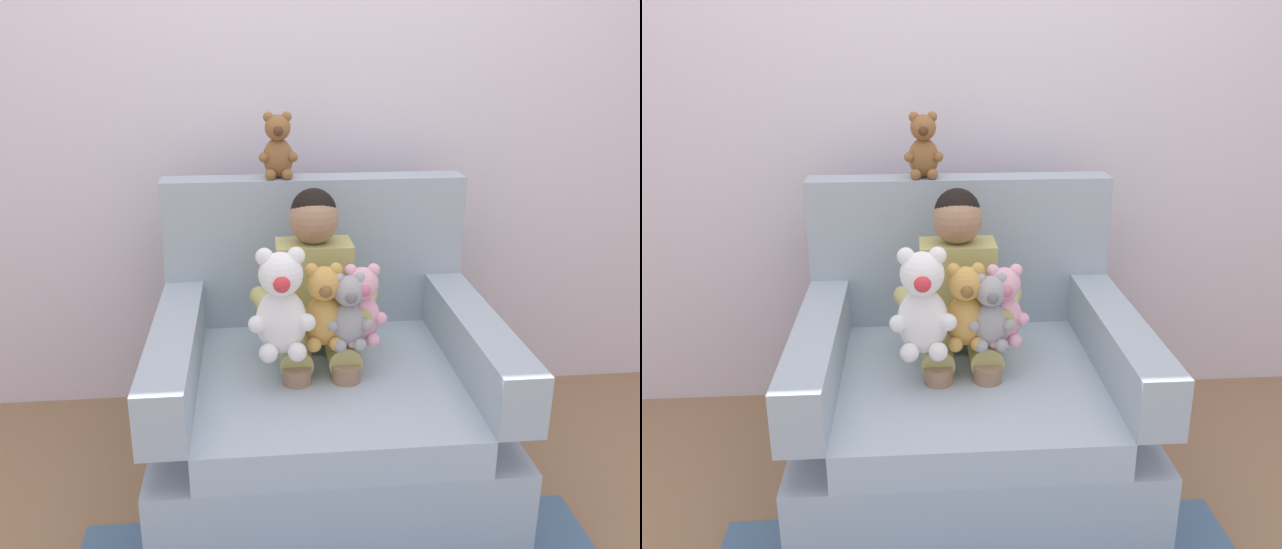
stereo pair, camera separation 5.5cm
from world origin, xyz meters
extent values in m
plane|color=#936D4C|center=(0.00, 0.00, 0.00)|extent=(8.00, 8.00, 0.00)
cube|color=silver|center=(0.00, 0.74, 1.30)|extent=(6.00, 0.10, 2.60)
cube|color=#9EADBC|center=(0.00, 0.00, 0.17)|extent=(1.13, 1.01, 0.34)
cube|color=#A6B6C6|center=(0.00, -0.07, 0.40)|extent=(0.85, 0.87, 0.12)
cube|color=#9EADBC|center=(0.00, 0.43, 0.74)|extent=(1.13, 0.14, 0.57)
cube|color=#9EADBC|center=(-0.49, -0.07, 0.55)|extent=(0.14, 0.87, 0.19)
cube|color=#9EADBC|center=(0.49, -0.07, 0.55)|extent=(0.14, 0.87, 0.19)
cube|color=tan|center=(-0.03, 0.16, 0.68)|extent=(0.26, 0.16, 0.34)
sphere|color=#9E7556|center=(-0.03, 0.16, 0.93)|extent=(0.17, 0.17, 0.17)
sphere|color=black|center=(-0.03, 0.17, 0.96)|extent=(0.16, 0.16, 0.16)
cylinder|color=tan|center=(-0.11, 0.03, 0.51)|extent=(0.11, 0.26, 0.11)
cylinder|color=#9E7556|center=(-0.11, -0.10, 0.36)|extent=(0.09, 0.09, 0.30)
cylinder|color=tan|center=(0.05, 0.03, 0.51)|extent=(0.11, 0.26, 0.11)
cylinder|color=#9E7556|center=(0.05, -0.10, 0.36)|extent=(0.09, 0.09, 0.30)
cylinder|color=tan|center=(-0.19, 0.04, 0.66)|extent=(0.13, 0.27, 0.07)
cylinder|color=tan|center=(0.13, 0.04, 0.66)|extent=(0.13, 0.27, 0.07)
ellipsoid|color=gold|center=(-0.02, -0.05, 0.65)|extent=(0.13, 0.11, 0.17)
sphere|color=gold|center=(-0.02, -0.06, 0.78)|extent=(0.11, 0.11, 0.11)
sphere|color=brown|center=(-0.02, -0.11, 0.77)|extent=(0.04, 0.04, 0.04)
sphere|color=gold|center=(-0.05, -0.06, 0.83)|extent=(0.04, 0.04, 0.04)
sphere|color=gold|center=(-0.08, -0.09, 0.66)|extent=(0.04, 0.04, 0.04)
sphere|color=gold|center=(-0.05, -0.10, 0.59)|extent=(0.05, 0.05, 0.05)
sphere|color=gold|center=(0.02, -0.06, 0.83)|extent=(0.04, 0.04, 0.04)
sphere|color=gold|center=(0.05, -0.09, 0.66)|extent=(0.04, 0.04, 0.04)
sphere|color=gold|center=(0.02, -0.10, 0.59)|extent=(0.05, 0.05, 0.05)
ellipsoid|color=#9E9EA3|center=(0.06, -0.07, 0.65)|extent=(0.12, 0.10, 0.15)
sphere|color=#9E9EA3|center=(0.06, -0.08, 0.76)|extent=(0.10, 0.10, 0.10)
sphere|color=slate|center=(0.06, -0.12, 0.75)|extent=(0.04, 0.04, 0.04)
sphere|color=#9E9EA3|center=(0.03, -0.07, 0.80)|extent=(0.04, 0.04, 0.04)
sphere|color=#9E9EA3|center=(0.01, -0.10, 0.65)|extent=(0.04, 0.04, 0.04)
sphere|color=#9E9EA3|center=(0.03, -0.11, 0.59)|extent=(0.04, 0.04, 0.04)
sphere|color=#9E9EA3|center=(0.10, -0.07, 0.80)|extent=(0.04, 0.04, 0.04)
sphere|color=#9E9EA3|center=(0.12, -0.10, 0.65)|extent=(0.04, 0.04, 0.04)
sphere|color=#9E9EA3|center=(0.10, -0.11, 0.59)|extent=(0.04, 0.04, 0.04)
ellipsoid|color=#EAA8BC|center=(0.11, -0.04, 0.65)|extent=(0.12, 0.11, 0.16)
sphere|color=#EAA8BC|center=(0.11, -0.05, 0.77)|extent=(0.11, 0.11, 0.11)
sphere|color=#CC6684|center=(0.11, -0.09, 0.77)|extent=(0.04, 0.04, 0.04)
sphere|color=#EAA8BC|center=(0.07, -0.04, 0.82)|extent=(0.04, 0.04, 0.04)
sphere|color=#EAA8BC|center=(0.05, -0.07, 0.66)|extent=(0.04, 0.04, 0.04)
sphere|color=#EAA8BC|center=(0.08, -0.08, 0.59)|extent=(0.05, 0.05, 0.05)
sphere|color=#EAA8BC|center=(0.15, -0.04, 0.82)|extent=(0.04, 0.04, 0.04)
sphere|color=#EAA8BC|center=(0.17, -0.07, 0.66)|extent=(0.04, 0.04, 0.04)
sphere|color=#EAA8BC|center=(0.14, -0.08, 0.59)|extent=(0.05, 0.05, 0.05)
ellipsoid|color=white|center=(-0.15, -0.10, 0.67)|extent=(0.16, 0.14, 0.21)
sphere|color=white|center=(-0.15, -0.11, 0.84)|extent=(0.14, 0.14, 0.14)
sphere|color=#DB333D|center=(-0.15, -0.17, 0.83)|extent=(0.05, 0.05, 0.05)
sphere|color=white|center=(-0.20, -0.11, 0.89)|extent=(0.05, 0.05, 0.05)
sphere|color=white|center=(-0.23, -0.14, 0.69)|extent=(0.05, 0.05, 0.05)
sphere|color=white|center=(-0.20, -0.16, 0.60)|extent=(0.06, 0.06, 0.06)
sphere|color=white|center=(-0.10, -0.11, 0.89)|extent=(0.05, 0.05, 0.05)
sphere|color=white|center=(-0.08, -0.14, 0.69)|extent=(0.05, 0.05, 0.05)
sphere|color=white|center=(-0.11, -0.16, 0.60)|extent=(0.06, 0.06, 0.06)
ellipsoid|color=brown|center=(-0.13, 0.43, 1.10)|extent=(0.11, 0.09, 0.15)
sphere|color=brown|center=(-0.13, 0.43, 1.21)|extent=(0.09, 0.09, 0.09)
sphere|color=#4C2D19|center=(-0.13, 0.38, 1.20)|extent=(0.04, 0.04, 0.04)
sphere|color=brown|center=(-0.16, 0.43, 1.24)|extent=(0.04, 0.04, 0.04)
sphere|color=brown|center=(-0.18, 0.41, 1.10)|extent=(0.04, 0.04, 0.04)
sphere|color=brown|center=(-0.16, 0.39, 1.04)|extent=(0.04, 0.04, 0.04)
sphere|color=brown|center=(-0.10, 0.43, 1.24)|extent=(0.04, 0.04, 0.04)
sphere|color=brown|center=(-0.08, 0.41, 1.10)|extent=(0.04, 0.04, 0.04)
sphere|color=brown|center=(-0.10, 0.39, 1.04)|extent=(0.04, 0.04, 0.04)
camera|label=1|loc=(-0.23, -2.09, 1.52)|focal=38.65mm
camera|label=2|loc=(-0.18, -2.09, 1.52)|focal=38.65mm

